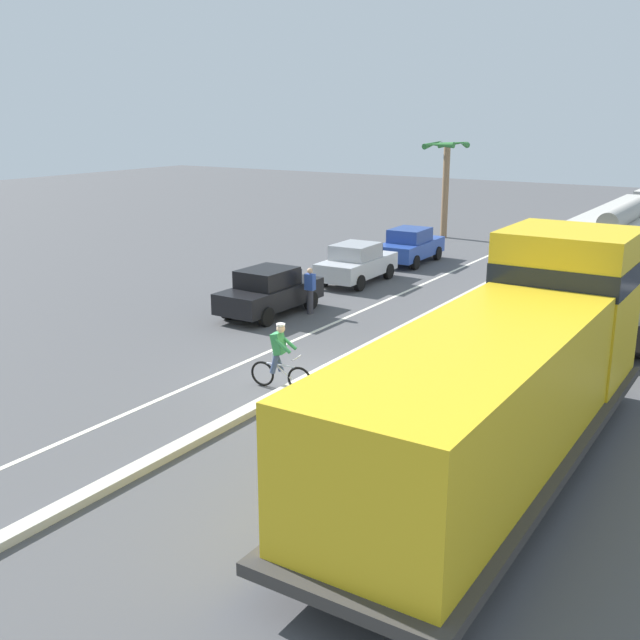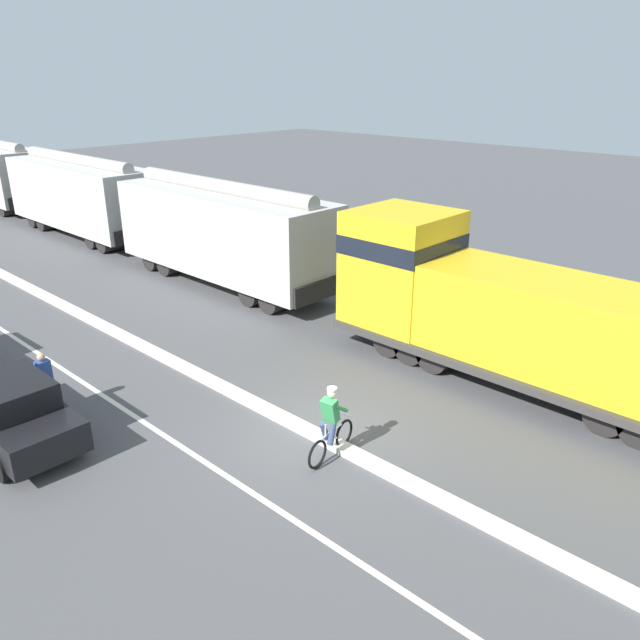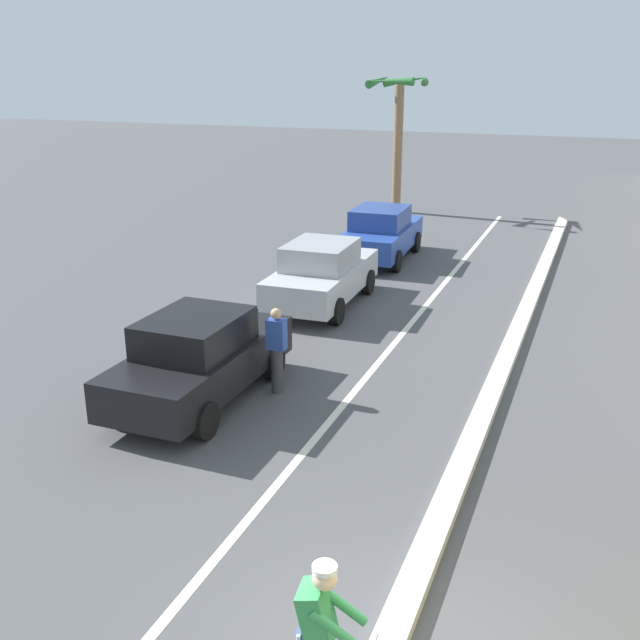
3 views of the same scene
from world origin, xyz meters
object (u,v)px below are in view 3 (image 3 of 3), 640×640
parked_car_black (200,357)px  parked_car_silver (322,273)px  parked_car_blue (381,233)px  pedestrian_by_cars (277,349)px  palm_tree_near (399,113)px

parked_car_black → parked_car_silver: (0.02, 5.97, 0.00)m
parked_car_blue → pedestrian_by_cars: bearing=-83.8°
parked_car_silver → palm_tree_near: palm_tree_near is taller
parked_car_silver → palm_tree_near: size_ratio=0.79×
parked_car_silver → palm_tree_near: bearing=97.6°
parked_car_blue → palm_tree_near: 8.50m
parked_car_blue → pedestrian_by_cars: (1.11, -10.12, 0.03)m
parked_car_silver → parked_car_blue: same height
parked_car_black → palm_tree_near: palm_tree_near is taller
parked_car_silver → pedestrian_by_cars: same height
parked_car_silver → parked_car_black: bearing=-90.2°
palm_tree_near → parked_car_blue: bearing=-77.6°
parked_car_black → palm_tree_near: size_ratio=0.78×
parked_car_black → pedestrian_by_cars: same height
parked_car_black → palm_tree_near: bearing=95.1°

